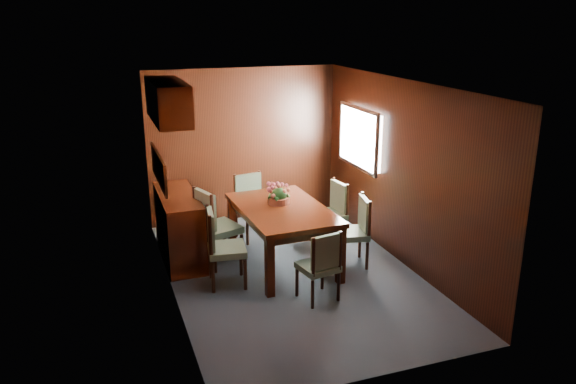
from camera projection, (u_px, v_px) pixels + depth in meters
name	position (u px, v px, depth m)	size (l,w,h in m)	color
ground	(292.00, 274.00, 7.15)	(4.50, 4.50, 0.00)	#37424B
room_shell	(276.00, 144.00, 6.92)	(3.06, 4.52, 2.41)	black
sideboard	(179.00, 226.00, 7.51)	(0.48, 1.40, 0.90)	#341106
dining_table	(282.00, 215.00, 7.25)	(1.12, 1.73, 0.79)	#341106
chair_left_near	(220.00, 243.00, 6.72)	(0.50, 0.52, 0.97)	black
chair_left_far	(213.00, 223.00, 7.26)	(0.61, 0.63, 1.05)	black
chair_right_near	(356.00, 227.00, 7.30)	(0.51, 0.52, 0.93)	black
chair_right_far	(332.00, 209.00, 8.00)	(0.46, 0.48, 0.91)	black
chair_head	(321.00, 263.00, 6.35)	(0.47, 0.46, 0.86)	black
chair_foot	(251.00, 203.00, 8.21)	(0.53, 0.51, 0.96)	black
flower_centerpiece	(279.00, 193.00, 7.31)	(0.30, 0.30, 0.30)	#A54E32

